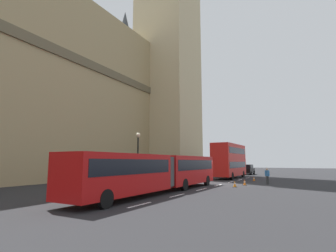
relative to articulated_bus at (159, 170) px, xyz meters
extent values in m
plane|color=#262628|center=(9.94, -1.99, -1.75)|extent=(160.00, 160.00, 0.00)
cube|color=silver|center=(-5.42, -1.99, -1.74)|extent=(2.20, 0.16, 0.01)
cube|color=silver|center=(-0.82, -1.99, -1.74)|extent=(2.20, 0.16, 0.01)
cube|color=silver|center=(3.78, -1.99, -1.74)|extent=(2.20, 0.16, 0.01)
cube|color=silver|center=(8.38, -1.99, -1.74)|extent=(2.20, 0.16, 0.01)
cube|color=silver|center=(12.98, -1.99, -1.74)|extent=(2.20, 0.16, 0.01)
cube|color=silver|center=(17.58, -1.99, -1.74)|extent=(2.20, 0.16, 0.01)
cube|color=silver|center=(22.18, -1.99, -1.74)|extent=(2.20, 0.16, 0.01)
cube|color=#C6B284|center=(26.43, 14.01, 26.07)|extent=(10.45, 10.45, 55.64)
cone|color=#383D42|center=(17.25, 18.01, 25.76)|extent=(2.40, 2.40, 5.08)
cube|color=#B20F0F|center=(4.71, 0.01, -0.10)|extent=(8.52, 2.50, 2.50)
cube|color=black|center=(4.71, 0.01, 0.35)|extent=(7.84, 2.54, 0.90)
cube|color=#B20F0F|center=(-4.72, 0.01, -0.10)|extent=(8.52, 2.50, 2.50)
cube|color=black|center=(-4.72, 0.01, 0.35)|extent=(7.84, 2.54, 0.90)
cylinder|color=#3F3F3F|center=(0.00, 0.01, -0.10)|extent=(2.38, 2.38, 2.25)
cylinder|color=black|center=(7.43, -1.12, -1.25)|extent=(1.00, 0.30, 1.00)
cylinder|color=black|center=(2.15, -1.12, -1.25)|extent=(1.00, 0.30, 1.00)
cylinder|color=black|center=(-7.27, -1.12, -1.25)|extent=(1.00, 0.30, 1.00)
cube|color=red|center=(19.86, 0.01, -0.15)|extent=(9.80, 2.50, 2.40)
cube|color=#1E232D|center=(19.86, 0.01, 0.20)|extent=(8.82, 2.54, 0.84)
cube|color=red|center=(19.86, 0.01, 2.10)|extent=(9.60, 2.50, 2.10)
cube|color=#1E232D|center=(19.86, 0.01, 2.20)|extent=(8.82, 2.54, 0.84)
cylinder|color=black|center=(22.99, -1.12, -1.25)|extent=(1.00, 0.30, 1.00)
cylinder|color=black|center=(16.72, -1.12, -1.25)|extent=(1.00, 0.30, 1.00)
cube|color=black|center=(32.13, 0.09, -1.05)|extent=(4.40, 1.80, 0.90)
cube|color=black|center=(31.93, 0.09, -0.25)|extent=(2.46, 1.66, 0.70)
cylinder|color=black|center=(33.54, -0.72, -1.43)|extent=(0.64, 0.30, 0.64)
cylinder|color=black|center=(30.72, -0.72, -1.43)|extent=(0.64, 0.30, 0.64)
cube|color=black|center=(7.28, -3.99, -1.73)|extent=(0.36, 0.36, 0.03)
cone|color=orange|center=(7.28, -3.99, -1.44)|extent=(0.28, 0.28, 0.55)
cylinder|color=white|center=(7.28, -3.99, -1.41)|extent=(0.17, 0.17, 0.08)
cube|color=black|center=(9.61, -4.40, -1.73)|extent=(0.36, 0.36, 0.03)
cone|color=orange|center=(9.61, -4.40, -1.44)|extent=(0.28, 0.28, 0.55)
cylinder|color=white|center=(9.61, -4.40, -1.41)|extent=(0.17, 0.17, 0.08)
cube|color=black|center=(15.97, -4.10, -1.73)|extent=(0.36, 0.36, 0.03)
cone|color=orange|center=(15.97, -4.10, -1.44)|extent=(0.28, 0.28, 0.55)
cylinder|color=white|center=(15.97, -4.10, -1.41)|extent=(0.17, 0.17, 0.08)
cylinder|color=black|center=(3.30, 4.51, -1.60)|extent=(0.32, 0.32, 0.30)
cylinder|color=black|center=(3.30, 4.51, 0.65)|extent=(0.16, 0.16, 4.80)
sphere|color=beige|center=(3.30, 4.51, 3.30)|extent=(0.44, 0.44, 0.44)
cylinder|color=#333333|center=(11.80, -6.24, -1.32)|extent=(0.16, 0.16, 0.86)
cylinder|color=#333333|center=(11.98, -6.33, -1.32)|extent=(0.16, 0.16, 0.86)
cube|color=#3372B2|center=(11.89, -6.28, -0.59)|extent=(0.39, 0.46, 0.60)
sphere|color=tan|center=(11.89, -6.28, -0.17)|extent=(0.22, 0.22, 0.22)
camera|label=1|loc=(-17.59, -10.60, 0.67)|focal=27.43mm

